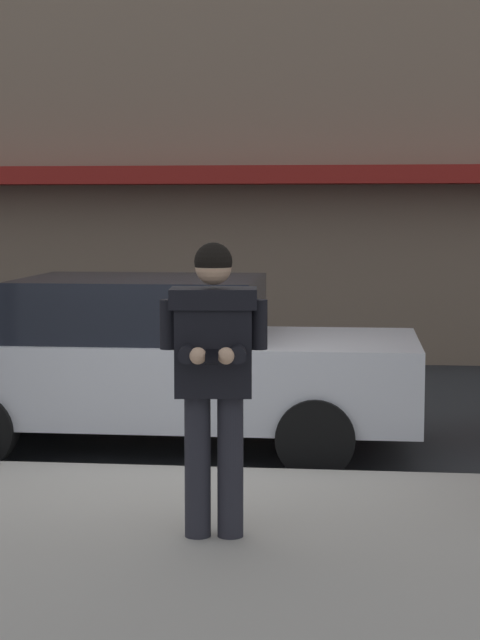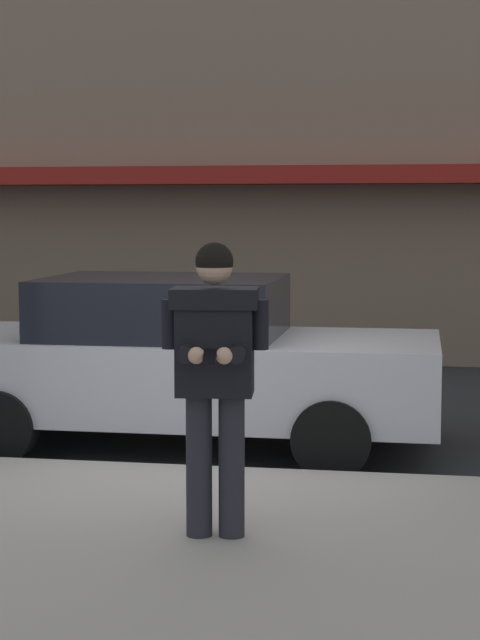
% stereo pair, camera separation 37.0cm
% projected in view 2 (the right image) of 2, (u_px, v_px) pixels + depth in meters
% --- Properties ---
extents(ground_plane, '(80.00, 80.00, 0.00)m').
position_uv_depth(ground_plane, '(188.00, 476.00, 8.62)').
color(ground_plane, '#2B2D30').
extents(sidewalk, '(32.00, 5.30, 0.14)m').
position_uv_depth(sidewalk, '(256.00, 602.00, 5.65)').
color(sidewalk, '#A8A399').
rests_on(sidewalk, ground).
extents(curb_paint_line, '(28.00, 0.12, 0.01)m').
position_uv_depth(curb_paint_line, '(312.00, 479.00, 8.50)').
color(curb_paint_line, silver).
rests_on(curb_paint_line, ground).
extents(parked_sedan_mid, '(4.50, 1.93, 1.54)m').
position_uv_depth(parked_sedan_mid, '(179.00, 361.00, 9.54)').
color(parked_sedan_mid, silver).
rests_on(parked_sedan_mid, ground).
extents(man_texting_on_phone, '(0.65, 0.61, 1.81)m').
position_uv_depth(man_texting_on_phone, '(215.00, 357.00, 6.45)').
color(man_texting_on_phone, '#23232B').
rests_on(man_texting_on_phone, sidewalk).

